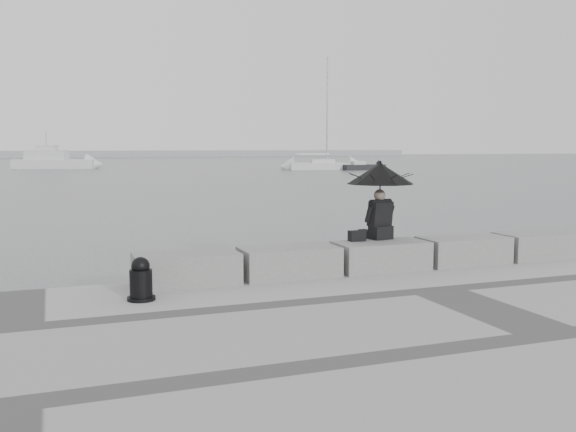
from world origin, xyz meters
name	(u,v)px	position (x,y,z in m)	size (l,w,h in m)	color
ground	(368,293)	(0.00, 0.00, 0.00)	(360.00, 360.00, 0.00)	#444649
stone_block_far_left	(186,269)	(-3.40, -0.45, 0.75)	(1.60, 0.80, 0.50)	slate
stone_block_left	(289,262)	(-1.70, -0.45, 0.75)	(1.60, 0.80, 0.50)	slate
stone_block_centre	(381,256)	(0.00, -0.45, 0.75)	(1.60, 0.80, 0.50)	slate
stone_block_right	(463,251)	(1.70, -0.45, 0.75)	(1.60, 0.80, 0.50)	slate
stone_block_far_right	(538,246)	(3.40, -0.45, 0.75)	(1.60, 0.80, 0.50)	slate
seated_person	(380,182)	(0.15, -0.12, 2.01)	(1.21, 1.21, 1.39)	black
bag	(357,236)	(-0.36, -0.23, 1.09)	(0.28, 0.16, 0.18)	black
mooring_bollard	(141,282)	(-4.20, -1.25, 0.76)	(0.39, 0.39, 0.62)	black
distant_landmass	(36,154)	(-8.14, 154.51, 0.90)	(180.00, 8.00, 2.80)	gray
sailboat_right	(323,165)	(23.92, 57.07, 0.53)	(7.81, 4.22, 12.90)	silver
motor_cruiser	(55,161)	(-4.67, 71.38, 0.89)	(9.84, 5.54, 4.50)	silver
small_motorboat	(363,167)	(28.09, 55.13, 0.32)	(4.96, 1.63, 1.10)	black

